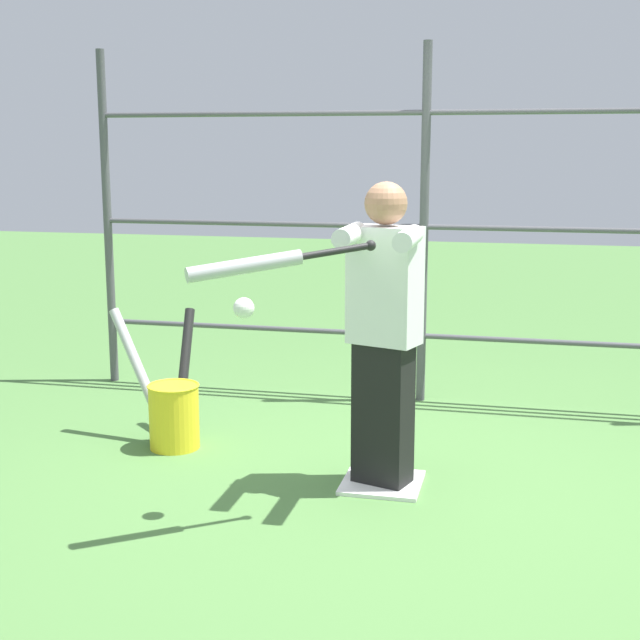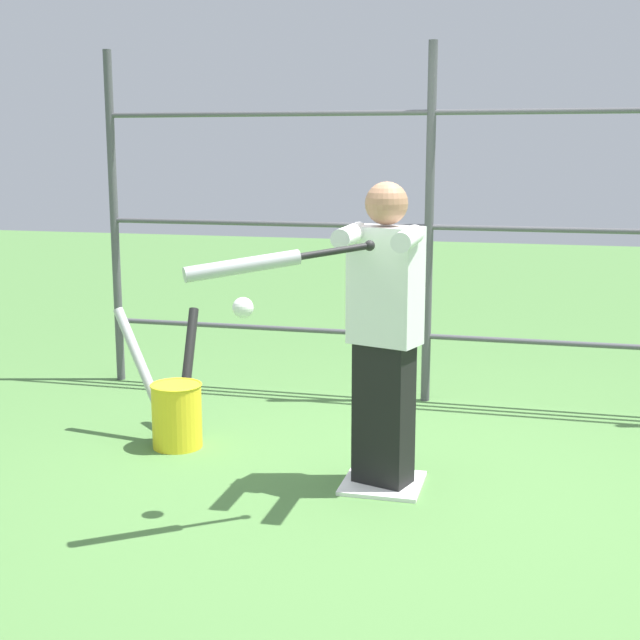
% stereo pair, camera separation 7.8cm
% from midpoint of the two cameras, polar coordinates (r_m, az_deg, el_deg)
% --- Properties ---
extents(ground_plane, '(24.00, 24.00, 0.00)m').
position_cam_midpoint_polar(ground_plane, '(4.65, 4.52, -10.48)').
color(ground_plane, '#4C7A3D').
extents(home_plate, '(0.40, 0.40, 0.02)m').
position_cam_midpoint_polar(home_plate, '(4.65, 4.52, -10.37)').
color(home_plate, white).
rests_on(home_plate, ground).
extents(fence_backstop, '(4.60, 0.06, 2.37)m').
position_cam_midpoint_polar(fence_backstop, '(5.93, 7.37, 5.92)').
color(fence_backstop, '#4C4C51').
rests_on(fence_backstop, ground).
extents(batter, '(0.38, 0.60, 1.54)m').
position_cam_midpoint_polar(batter, '(4.40, 4.64, -0.42)').
color(batter, black).
rests_on(batter, ground).
extents(baseball_bat_swinging, '(0.72, 0.53, 0.15)m').
position_cam_midpoint_polar(baseball_bat_swinging, '(3.77, -3.31, 3.65)').
color(baseball_bat_swinging, black).
extents(softball_in_flight, '(0.10, 0.10, 0.10)m').
position_cam_midpoint_polar(softball_in_flight, '(4.01, -4.40, 0.78)').
color(softball_in_flight, white).
extents(bat_bucket, '(0.64, 0.63, 0.76)m').
position_cam_midpoint_polar(bat_bucket, '(5.22, -8.84, -5.59)').
color(bat_bucket, yellow).
rests_on(bat_bucket, ground).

